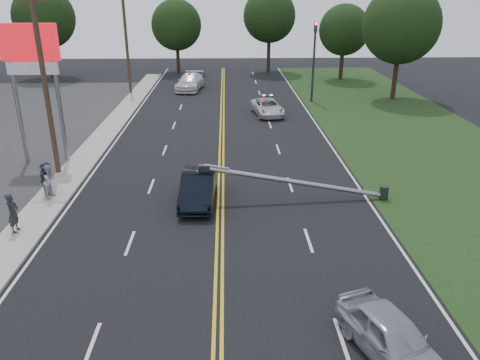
{
  "coord_description": "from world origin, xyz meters",
  "views": [
    {
      "loc": [
        0.33,
        -12.97,
        9.69
      ],
      "look_at": [
        0.92,
        6.58,
        1.7
      ],
      "focal_mm": 35.0,
      "sensor_mm": 36.0,
      "label": 1
    }
  ],
  "objects_px": {
    "bystander_a": "(13,213)",
    "bystander_d": "(45,179)",
    "traffic_signal": "(314,55)",
    "utility_pole_mid": "(45,84)",
    "emergency_a": "(267,107)",
    "bystander_b": "(50,181)",
    "bystander_c": "(47,178)",
    "emergency_b": "(190,82)",
    "pylon_sign": "(32,61)",
    "fallen_streetlight": "(306,183)",
    "utility_pole_far": "(126,41)",
    "crashed_sedan": "(198,187)",
    "waiting_sedan": "(392,338)"
  },
  "relations": [
    {
      "from": "bystander_a",
      "to": "bystander_d",
      "type": "xyz_separation_m",
      "value": [
        -0.05,
        3.9,
        -0.03
      ]
    },
    {
      "from": "traffic_signal",
      "to": "utility_pole_mid",
      "type": "height_order",
      "value": "utility_pole_mid"
    },
    {
      "from": "emergency_a",
      "to": "bystander_b",
      "type": "bearing_deg",
      "value": -134.89
    },
    {
      "from": "bystander_c",
      "to": "emergency_a",
      "type": "bearing_deg",
      "value": -33.64
    },
    {
      "from": "traffic_signal",
      "to": "emergency_b",
      "type": "height_order",
      "value": "traffic_signal"
    },
    {
      "from": "emergency_b",
      "to": "pylon_sign",
      "type": "bearing_deg",
      "value": -100.42
    },
    {
      "from": "fallen_streetlight",
      "to": "emergency_b",
      "type": "bearing_deg",
      "value": 105.28
    },
    {
      "from": "emergency_b",
      "to": "bystander_d",
      "type": "height_order",
      "value": "bystander_d"
    },
    {
      "from": "emergency_b",
      "to": "bystander_b",
      "type": "relative_size",
      "value": 3.33
    },
    {
      "from": "utility_pole_far",
      "to": "bystander_d",
      "type": "height_order",
      "value": "utility_pole_far"
    },
    {
      "from": "fallen_streetlight",
      "to": "bystander_a",
      "type": "relative_size",
      "value": 5.39
    },
    {
      "from": "crashed_sedan",
      "to": "traffic_signal",
      "type": "bearing_deg",
      "value": 68.53
    },
    {
      "from": "utility_pole_far",
      "to": "bystander_c",
      "type": "distance_m",
      "value": 25.37
    },
    {
      "from": "utility_pole_mid",
      "to": "bystander_c",
      "type": "height_order",
      "value": "utility_pole_mid"
    },
    {
      "from": "bystander_b",
      "to": "traffic_signal",
      "type": "bearing_deg",
      "value": -25.75
    },
    {
      "from": "utility_pole_far",
      "to": "bystander_c",
      "type": "xyz_separation_m",
      "value": [
        0.53,
        -25.03,
        -4.14
      ]
    },
    {
      "from": "utility_pole_far",
      "to": "emergency_b",
      "type": "bearing_deg",
      "value": 16.85
    },
    {
      "from": "emergency_a",
      "to": "bystander_a",
      "type": "relative_size",
      "value": 2.65
    },
    {
      "from": "utility_pole_mid",
      "to": "emergency_b",
      "type": "relative_size",
      "value": 1.78
    },
    {
      "from": "traffic_signal",
      "to": "waiting_sedan",
      "type": "distance_m",
      "value": 33.05
    },
    {
      "from": "pylon_sign",
      "to": "emergency_b",
      "type": "distance_m",
      "value": 23.47
    },
    {
      "from": "waiting_sedan",
      "to": "bystander_b",
      "type": "xyz_separation_m",
      "value": [
        -13.25,
        11.21,
        0.29
      ]
    },
    {
      "from": "bystander_c",
      "to": "bystander_a",
      "type": "bearing_deg",
      "value": -176.19
    },
    {
      "from": "utility_pole_far",
      "to": "bystander_d",
      "type": "xyz_separation_m",
      "value": [
        0.47,
        -25.13,
        -4.13
      ]
    },
    {
      "from": "pylon_sign",
      "to": "bystander_d",
      "type": "distance_m",
      "value": 7.41
    },
    {
      "from": "pylon_sign",
      "to": "traffic_signal",
      "type": "height_order",
      "value": "pylon_sign"
    },
    {
      "from": "utility_pole_far",
      "to": "emergency_b",
      "type": "relative_size",
      "value": 1.78
    },
    {
      "from": "pylon_sign",
      "to": "crashed_sedan",
      "type": "height_order",
      "value": "pylon_sign"
    },
    {
      "from": "pylon_sign",
      "to": "bystander_c",
      "type": "height_order",
      "value": "pylon_sign"
    },
    {
      "from": "bystander_c",
      "to": "waiting_sedan",
      "type": "bearing_deg",
      "value": -126.69
    },
    {
      "from": "utility_pole_far",
      "to": "crashed_sedan",
      "type": "xyz_separation_m",
      "value": [
        8.12,
        -25.98,
        -4.34
      ]
    },
    {
      "from": "traffic_signal",
      "to": "utility_pole_far",
      "type": "height_order",
      "value": "utility_pole_far"
    },
    {
      "from": "utility_pole_mid",
      "to": "bystander_b",
      "type": "bearing_deg",
      "value": -76.3
    },
    {
      "from": "traffic_signal",
      "to": "bystander_c",
      "type": "bearing_deg",
      "value": -128.92
    },
    {
      "from": "pylon_sign",
      "to": "fallen_streetlight",
      "type": "xyz_separation_m",
      "value": [
        14.69,
        -6.0,
        -5.08
      ]
    },
    {
      "from": "waiting_sedan",
      "to": "bystander_d",
      "type": "bearing_deg",
      "value": 120.43
    },
    {
      "from": "emergency_a",
      "to": "emergency_b",
      "type": "distance_m",
      "value": 12.83
    },
    {
      "from": "bystander_b",
      "to": "utility_pole_far",
      "type": "bearing_deg",
      "value": 13.96
    },
    {
      "from": "utility_pole_far",
      "to": "emergency_a",
      "type": "distance_m",
      "value": 16.33
    },
    {
      "from": "crashed_sedan",
      "to": "bystander_a",
      "type": "distance_m",
      "value": 8.2
    },
    {
      "from": "fallen_streetlight",
      "to": "utility_pole_mid",
      "type": "distance_m",
      "value": 14.58
    },
    {
      "from": "utility_pole_far",
      "to": "crashed_sedan",
      "type": "height_order",
      "value": "utility_pole_far"
    },
    {
      "from": "bystander_c",
      "to": "utility_pole_far",
      "type": "bearing_deg",
      "value": 5.17
    },
    {
      "from": "pylon_sign",
      "to": "bystander_c",
      "type": "relative_size",
      "value": 4.83
    },
    {
      "from": "bystander_b",
      "to": "utility_pole_mid",
      "type": "bearing_deg",
      "value": 25.76
    },
    {
      "from": "emergency_a",
      "to": "fallen_streetlight",
      "type": "bearing_deg",
      "value": -97.28
    },
    {
      "from": "emergency_a",
      "to": "emergency_b",
      "type": "xyz_separation_m",
      "value": [
        -7.14,
        10.66,
        0.17
      ]
    },
    {
      "from": "traffic_signal",
      "to": "bystander_c",
      "type": "relative_size",
      "value": 4.25
    },
    {
      "from": "pylon_sign",
      "to": "utility_pole_far",
      "type": "relative_size",
      "value": 0.8
    },
    {
      "from": "utility_pole_mid",
      "to": "emergency_a",
      "type": "relative_size",
      "value": 2.17
    }
  ]
}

